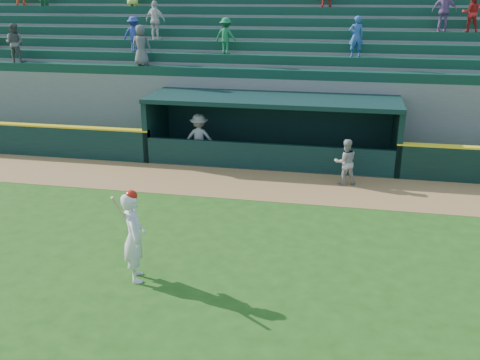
{
  "coord_description": "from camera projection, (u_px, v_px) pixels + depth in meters",
  "views": [
    {
      "loc": [
        2.72,
        -11.89,
        6.14
      ],
      "look_at": [
        0.0,
        1.6,
        1.3
      ],
      "focal_mm": 40.0,
      "sensor_mm": 36.0,
      "label": 1
    }
  ],
  "objects": [
    {
      "name": "dugout",
      "position": [
        273.0,
        124.0,
        20.49
      ],
      "size": [
        9.4,
        2.8,
        2.46
      ],
      "color": "slate",
      "rests_on": "ground"
    },
    {
      "name": "warning_track",
      "position": [
        259.0,
        184.0,
        18.07
      ],
      "size": [
        40.0,
        3.0,
        0.01
      ],
      "primitive_type": "cube",
      "color": "olive",
      "rests_on": "ground"
    },
    {
      "name": "dugout_player_front",
      "position": [
        345.0,
        162.0,
        17.86
      ],
      "size": [
        0.9,
        0.79,
        1.57
      ],
      "primitive_type": "imported",
      "rotation": [
        0.0,
        0.0,
        3.43
      ],
      "color": "#9E9F9A",
      "rests_on": "ground"
    },
    {
      "name": "dugout_player_inside",
      "position": [
        199.0,
        138.0,
        20.26
      ],
      "size": [
        1.28,
        0.86,
        1.84
      ],
      "primitive_type": "imported",
      "rotation": [
        0.0,
        0.0,
        3.3
      ],
      "color": "#9C9C97",
      "rests_on": "ground"
    },
    {
      "name": "batter_at_plate",
      "position": [
        134.0,
        236.0,
        11.8
      ],
      "size": [
        0.77,
        0.93,
        2.15
      ],
      "color": "silver",
      "rests_on": "ground"
    },
    {
      "name": "ground",
      "position": [
        228.0,
        249.0,
        13.54
      ],
      "size": [
        120.0,
        120.0,
        0.0
      ],
      "primitive_type": "plane",
      "color": "#214D13",
      "rests_on": "ground"
    },
    {
      "name": "stands",
      "position": [
        286.0,
        79.0,
        24.37
      ],
      "size": [
        34.5,
        6.26,
        7.57
      ],
      "color": "slate",
      "rests_on": "ground"
    }
  ]
}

